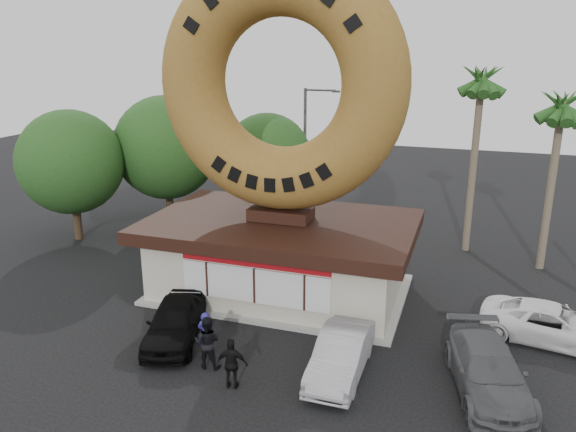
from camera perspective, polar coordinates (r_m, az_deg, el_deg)
The scene contains 16 objects.
ground at distance 19.96m, azimuth -6.57°, elevation -14.40°, with size 90.00×90.00×0.00m, color black.
donut_shop at distance 24.17m, azimuth -0.72°, elevation -3.83°, with size 11.20×7.20×3.80m.
giant_donut at distance 22.65m, azimuth -0.78°, elevation 13.27°, with size 10.18×10.18×2.59m, color olive.
tree_west at distance 33.52m, azimuth -12.27°, elevation 6.80°, with size 6.00×6.00×7.65m.
tree_mid at distance 33.04m, azimuth -2.13°, elevation 5.93°, with size 5.20×5.20×6.63m.
tree_far at distance 32.37m, azimuth -21.21°, elevation 5.12°, with size 5.60×5.60×7.14m.
palm_near at distance 29.39m, azimuth 19.02°, elevation 12.31°, with size 2.60×2.60×9.75m.
palm_far at distance 28.19m, azimuth 26.02°, elevation 9.46°, with size 2.60×2.60×8.75m.
street_lamp at distance 33.21m, azimuth 1.96°, elevation 6.80°, with size 2.11×0.20×8.00m.
person_left at distance 19.80m, azimuth -8.32°, elevation -11.88°, with size 0.63×0.41×1.71m, color navy.
person_center at distance 19.25m, azimuth -8.21°, elevation -12.58°, with size 0.89×0.69×1.83m, color black.
person_right at distance 18.15m, azimuth -5.72°, elevation -14.72°, with size 0.99×0.41×1.69m, color black.
car_black at distance 21.12m, azimuth -11.43°, elevation -10.45°, with size 1.76×4.39×1.49m, color black.
car_silver at distance 18.89m, azimuth 5.40°, elevation -13.83°, with size 1.49×4.27×1.41m, color #A9A9AE.
car_grey at distance 18.99m, azimuth 19.65°, elevation -14.58°, with size 2.04×5.02×1.46m, color #525457.
car_white at distance 22.77m, azimuth 25.26°, elevation -9.89°, with size 2.28×4.94×1.37m, color white.
Camera 1 is at (7.49, -15.32, 10.37)m, focal length 35.00 mm.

